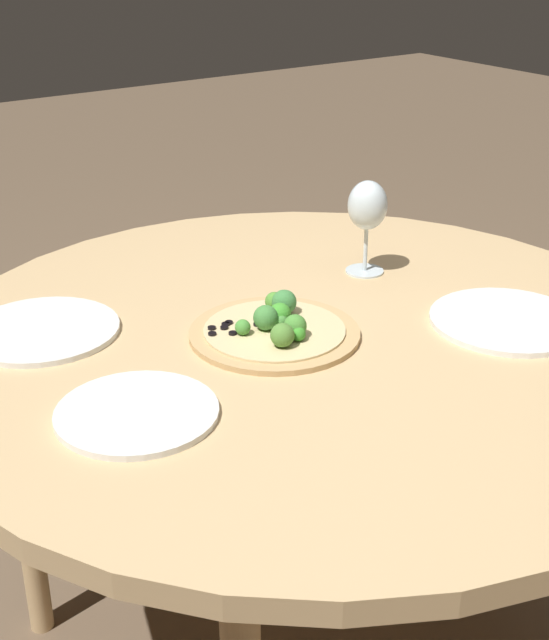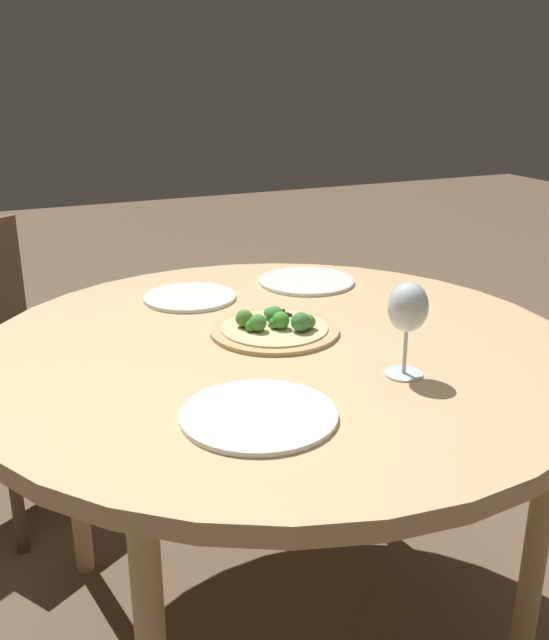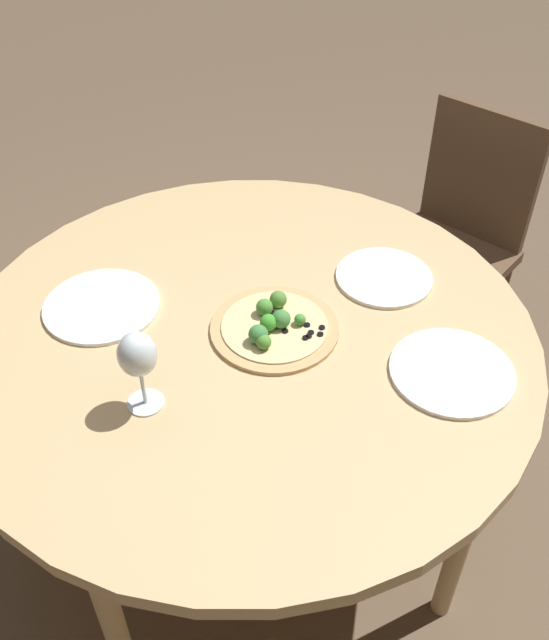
{
  "view_description": "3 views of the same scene",
  "coord_description": "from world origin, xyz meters",
  "px_view_note": "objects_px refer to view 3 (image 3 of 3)",
  "views": [
    {
      "loc": [
        -0.84,
        -1.1,
        1.43
      ],
      "look_at": [
        -0.06,
        0.02,
        0.79
      ],
      "focal_mm": 50.0,
      "sensor_mm": 36.0,
      "label": 1
    },
    {
      "loc": [
        1.31,
        -0.59,
        1.33
      ],
      "look_at": [
        -0.06,
        0.02,
        0.79
      ],
      "focal_mm": 40.0,
      "sensor_mm": 36.0,
      "label": 2
    },
    {
      "loc": [
        0.28,
        1.16,
        1.85
      ],
      "look_at": [
        -0.06,
        0.02,
        0.79
      ],
      "focal_mm": 40.0,
      "sensor_mm": 36.0,
      "label": 3
    }
  ],
  "objects_px": {
    "chair": "(454,238)",
    "plate_far": "(452,372)",
    "plate_near": "(102,306)",
    "wine_glass": "(138,357)",
    "plate_side": "(384,277)",
    "pizza": "(274,325)"
  },
  "relations": [
    {
      "from": "wine_glass",
      "to": "plate_near",
      "type": "relative_size",
      "value": 0.69
    },
    {
      "from": "chair",
      "to": "wine_glass",
      "type": "height_order",
      "value": "wine_glass"
    },
    {
      "from": "chair",
      "to": "plate_near",
      "type": "height_order",
      "value": "chair"
    },
    {
      "from": "plate_near",
      "to": "wine_glass",
      "type": "bearing_deg",
      "value": 98.78
    },
    {
      "from": "chair",
      "to": "pizza",
      "type": "xyz_separation_m",
      "value": [
        0.8,
        0.56,
        0.3
      ]
    },
    {
      "from": "chair",
      "to": "wine_glass",
      "type": "relative_size",
      "value": 4.74
    },
    {
      "from": "wine_glass",
      "to": "plate_side",
      "type": "distance_m",
      "value": 0.68
    },
    {
      "from": "chair",
      "to": "pizza",
      "type": "relative_size",
      "value": 3.05
    },
    {
      "from": "wine_glass",
      "to": "plate_far",
      "type": "relative_size",
      "value": 0.71
    },
    {
      "from": "chair",
      "to": "wine_glass",
      "type": "xyz_separation_m",
      "value": [
        1.11,
        0.7,
        0.42
      ]
    },
    {
      "from": "plate_near",
      "to": "plate_far",
      "type": "height_order",
      "value": "same"
    },
    {
      "from": "pizza",
      "to": "plate_side",
      "type": "height_order",
      "value": "pizza"
    },
    {
      "from": "chair",
      "to": "plate_far",
      "type": "xyz_separation_m",
      "value": [
        0.47,
        0.8,
        0.29
      ]
    },
    {
      "from": "chair",
      "to": "plate_side",
      "type": "distance_m",
      "value": 0.73
    },
    {
      "from": "pizza",
      "to": "plate_side",
      "type": "relative_size",
      "value": 1.23
    },
    {
      "from": "wine_glass",
      "to": "plate_far",
      "type": "distance_m",
      "value": 0.66
    },
    {
      "from": "plate_near",
      "to": "plate_side",
      "type": "relative_size",
      "value": 1.15
    },
    {
      "from": "plate_near",
      "to": "plate_far",
      "type": "relative_size",
      "value": 1.03
    },
    {
      "from": "chair",
      "to": "plate_side",
      "type": "height_order",
      "value": "chair"
    },
    {
      "from": "plate_side",
      "to": "chair",
      "type": "bearing_deg",
      "value": -136.35
    },
    {
      "from": "chair",
      "to": "plate_far",
      "type": "bearing_deg",
      "value": -63.1
    },
    {
      "from": "pizza",
      "to": "plate_side",
      "type": "xyz_separation_m",
      "value": [
        -0.31,
        -0.1,
        -0.01
      ]
    }
  ]
}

